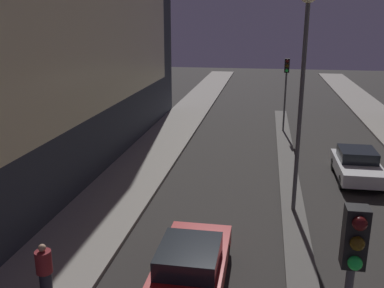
% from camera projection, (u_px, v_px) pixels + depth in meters
% --- Properties ---
extents(median_strip, '(0.92, 32.64, 0.13)m').
position_uv_depth(median_strip, '(290.00, 184.00, 19.65)').
color(median_strip, '#56544F').
rests_on(median_strip, ground).
extents(traffic_light_mid, '(0.32, 0.42, 4.79)m').
position_uv_depth(traffic_light_mid, '(286.00, 79.00, 27.88)').
color(traffic_light_mid, '#4C4C51').
rests_on(traffic_light_mid, median_strip).
extents(street_lamp, '(0.63, 0.63, 8.40)m').
position_uv_depth(street_lamp, '(305.00, 48.00, 15.20)').
color(street_lamp, '#4C4C51').
rests_on(street_lamp, median_strip).
extents(car_left_lane, '(1.93, 4.37, 1.47)m').
position_uv_depth(car_left_lane, '(191.00, 265.00, 11.98)').
color(car_left_lane, maroon).
rests_on(car_left_lane, ground).
extents(car_right_lane, '(1.93, 4.05, 1.44)m').
position_uv_depth(car_right_lane, '(357.00, 165.00, 20.23)').
color(car_right_lane, silver).
rests_on(car_right_lane, ground).
extents(pedestrian_on_left_sidewalk, '(0.44, 0.44, 1.54)m').
position_uv_depth(pedestrian_on_left_sidewalk, '(44.00, 269.00, 11.42)').
color(pedestrian_on_left_sidewalk, black).
rests_on(pedestrian_on_left_sidewalk, sidewalk_left).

